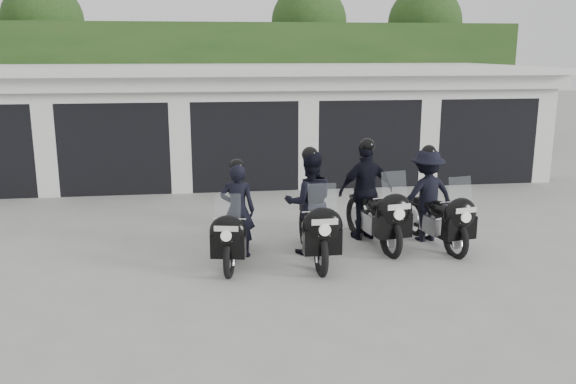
{
  "coord_description": "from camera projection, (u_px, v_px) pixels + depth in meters",
  "views": [
    {
      "loc": [
        -0.95,
        -9.2,
        3.4
      ],
      "look_at": [
        0.41,
        0.75,
        1.05
      ],
      "focal_mm": 38.0,
      "sensor_mm": 36.0,
      "label": 1
    }
  ],
  "objects": [
    {
      "name": "ground",
      "position": [
        269.0,
        267.0,
        9.78
      ],
      "size": [
        80.0,
        80.0,
        0.0
      ],
      "primitive_type": "plane",
      "color": "#9A9994",
      "rests_on": "ground"
    },
    {
      "name": "police_bike_b",
      "position": [
        311.0,
        210.0,
        10.12
      ],
      "size": [
        0.86,
        2.18,
        1.9
      ],
      "rotation": [
        0.0,
        0.0,
        0.01
      ],
      "color": "black",
      "rests_on": "ground"
    },
    {
      "name": "police_bike_c",
      "position": [
        370.0,
        198.0,
        10.92
      ],
      "size": [
        1.13,
        2.2,
        1.93
      ],
      "rotation": [
        0.0,
        0.0,
        0.17
      ],
      "color": "black",
      "rests_on": "ground"
    },
    {
      "name": "background_vegetation",
      "position": [
        241.0,
        68.0,
        21.66
      ],
      "size": [
        20.0,
        3.9,
        5.8
      ],
      "color": "#1F3D16",
      "rests_on": "ground"
    },
    {
      "name": "police_bike_d",
      "position": [
        431.0,
        201.0,
        10.86
      ],
      "size": [
        1.17,
        2.06,
        1.81
      ],
      "rotation": [
        0.0,
        0.0,
        0.19
      ],
      "color": "black",
      "rests_on": "ground"
    },
    {
      "name": "police_bike_a",
      "position": [
        235.0,
        221.0,
        9.9
      ],
      "size": [
        0.83,
        1.95,
        1.72
      ],
      "rotation": [
        0.0,
        0.0,
        -0.2
      ],
      "color": "black",
      "rests_on": "ground"
    },
    {
      "name": "garage_block",
      "position": [
        239.0,
        121.0,
        17.23
      ],
      "size": [
        16.4,
        6.8,
        2.96
      ],
      "color": "white",
      "rests_on": "ground"
    }
  ]
}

